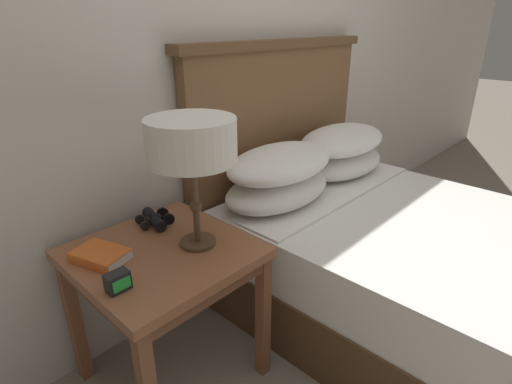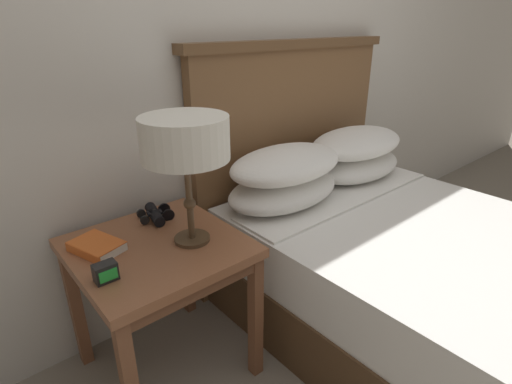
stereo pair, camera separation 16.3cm
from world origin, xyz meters
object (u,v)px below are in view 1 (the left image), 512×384
object	(u,v)px
book_on_nightstand	(100,256)
binoculars_pair	(154,219)
nightstand	(164,268)
table_lamp	(192,143)
alarm_clock	(118,282)
bed	(423,265)

from	to	relation	value
book_on_nightstand	binoculars_pair	world-z (taller)	binoculars_pair
nightstand	table_lamp	size ratio (longest dim) A/B	1.28
nightstand	book_on_nightstand	size ratio (longest dim) A/B	2.86
alarm_clock	book_on_nightstand	bearing A→B (deg)	77.98
book_on_nightstand	alarm_clock	world-z (taller)	alarm_clock
nightstand	bed	world-z (taller)	bed
binoculars_pair	bed	bearing A→B (deg)	-41.35
nightstand	binoculars_pair	world-z (taller)	binoculars_pair
book_on_nightstand	table_lamp	bearing A→B (deg)	-27.92
nightstand	bed	distance (m)	1.14
table_lamp	binoculars_pair	xyz separation A→B (m)	(-0.02, 0.24, -0.35)
binoculars_pair	alarm_clock	xyz separation A→B (m)	(-0.31, -0.28, 0.01)
nightstand	binoculars_pair	distance (m)	0.23
bed	alarm_clock	size ratio (longest dim) A/B	28.88
book_on_nightstand	binoculars_pair	size ratio (longest dim) A/B	1.25
binoculars_pair	book_on_nightstand	bearing A→B (deg)	-162.26
bed	binoculars_pair	distance (m)	1.19
bed	book_on_nightstand	xyz separation A→B (m)	(-1.14, 0.68, 0.28)
table_lamp	bed	bearing A→B (deg)	-31.68
nightstand	alarm_clock	world-z (taller)	alarm_clock
book_on_nightstand	alarm_clock	bearing A→B (deg)	-102.02
table_lamp	nightstand	bearing A→B (deg)	150.84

